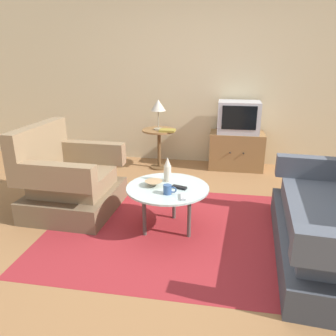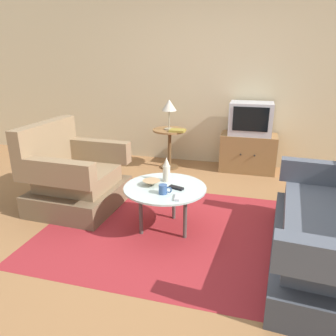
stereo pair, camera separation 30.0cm
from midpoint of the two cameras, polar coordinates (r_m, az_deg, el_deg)
ground_plane at (r=3.20m, az=-0.35°, el=-11.13°), size 16.00×16.00×0.00m
back_wall at (r=5.09m, az=4.36°, el=16.12°), size 9.00×0.12×2.70m
area_rug at (r=3.24m, az=-2.76°, el=-10.74°), size 2.33×1.95×0.00m
armchair at (r=3.71m, az=-19.31°, el=-2.44°), size 0.91×0.99×0.94m
coffee_table at (r=3.06m, az=-2.84°, el=-4.07°), size 0.78×0.78×0.45m
side_table at (r=4.82m, az=-3.38°, el=4.85°), size 0.50×0.50×0.59m
tv_stand at (r=4.93m, az=10.23°, el=3.04°), size 0.79×0.47×0.55m
television at (r=4.81m, az=10.59°, el=8.78°), size 0.59×0.42×0.46m
table_lamp at (r=4.71m, az=-3.60°, el=10.77°), size 0.22×0.22×0.44m
vase at (r=3.14m, az=-2.82°, el=-0.36°), size 0.07×0.07×0.24m
mug at (r=2.88m, az=-3.01°, el=-3.85°), size 0.12×0.08×0.09m
bowl at (r=3.06m, az=-5.34°, el=-2.78°), size 0.17×0.17×0.05m
tv_remote_dark at (r=3.00m, az=-0.89°, el=-3.52°), size 0.15×0.09×0.02m
tv_remote_silver at (r=2.81m, az=-0.40°, el=-5.12°), size 0.06×0.15×0.02m
book at (r=4.64m, az=-1.97°, el=6.61°), size 0.22×0.16×0.03m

